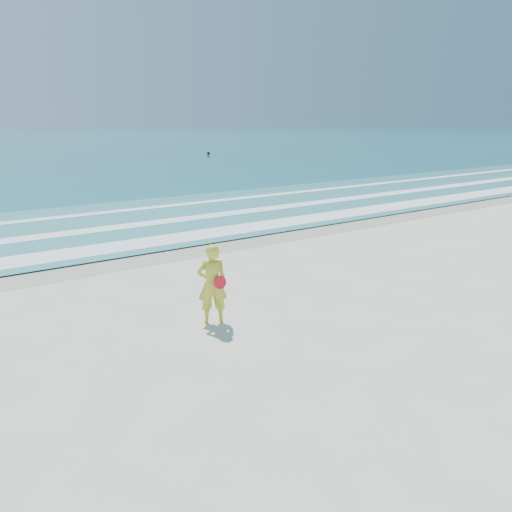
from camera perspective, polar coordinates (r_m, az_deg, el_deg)
ground at (r=8.80m, az=13.85°, el=-12.34°), size 400.00×400.00×0.00m
wet_sand at (r=15.77m, az=-11.25°, el=0.33°), size 400.00×2.40×0.00m
shallow at (r=20.34m, az=-16.99°, el=3.46°), size 400.00×10.00×0.01m
foam_near at (r=16.93m, az=-13.04°, el=1.44°), size 400.00×1.40×0.01m
foam_mid at (r=19.59m, az=-16.25°, el=3.10°), size 400.00×0.90×0.01m
foam_far at (r=22.69m, az=-18.98°, el=4.51°), size 400.00×0.60×0.01m
buoy at (r=57.90m, az=-5.46°, el=11.62°), size 0.35×0.35×0.35m
woman at (r=10.07m, az=-5.03°, el=-3.21°), size 0.71×0.59×1.65m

